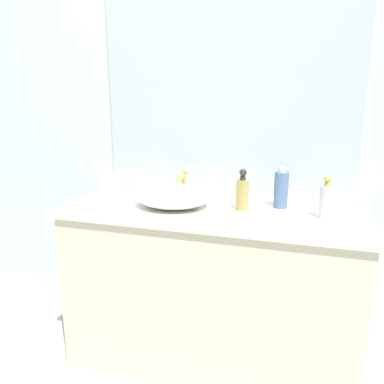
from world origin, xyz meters
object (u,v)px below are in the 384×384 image
at_px(soap_dispenser, 242,193).
at_px(lotion_bottle, 326,200).
at_px(sink_basin, 173,196).
at_px(perfume_bottle, 281,189).
at_px(tissue_box, 118,187).

relative_size(soap_dispenser, lotion_bottle, 1.00).
distance_m(sink_basin, perfume_bottle, 0.53).
bearing_deg(tissue_box, lotion_bottle, -1.29).
bearing_deg(perfume_bottle, sink_basin, -165.63).
relative_size(lotion_bottle, perfume_bottle, 1.01).
height_order(perfume_bottle, tissue_box, perfume_bottle).
xyz_separation_m(sink_basin, lotion_bottle, (0.72, 0.01, 0.03)).
bearing_deg(sink_basin, tissue_box, 174.84).
xyz_separation_m(lotion_bottle, tissue_box, (-1.03, 0.02, -0.02)).
xyz_separation_m(soap_dispenser, perfume_bottle, (0.17, 0.10, 0.01)).
height_order(soap_dispenser, perfume_bottle, soap_dispenser).
distance_m(perfume_bottle, tissue_box, 0.83).
relative_size(sink_basin, soap_dispenser, 1.85).
bearing_deg(lotion_bottle, tissue_box, 178.71).
bearing_deg(soap_dispenser, lotion_bottle, -3.96).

